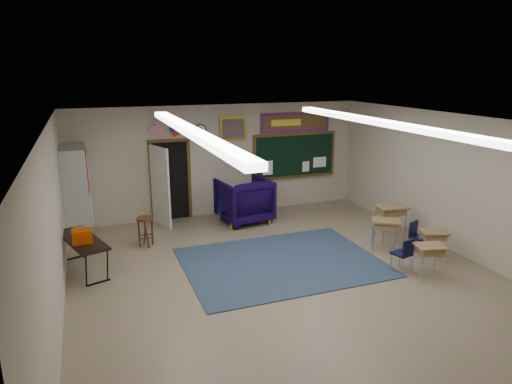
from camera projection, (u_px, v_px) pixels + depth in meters
name	position (u px, v px, depth m)	size (l,w,h in m)	color
floor	(289.00, 280.00, 8.72)	(9.00, 9.00, 0.00)	#86715C
back_wall	(221.00, 160.00, 12.39)	(8.00, 0.04, 3.00)	#C0B19B
front_wall	(493.00, 336.00, 4.27)	(8.00, 0.04, 3.00)	#C0B19B
left_wall	(53.00, 232.00, 6.97)	(0.04, 9.00, 3.00)	#C0B19B
right_wall	(462.00, 186.00, 9.69)	(0.04, 9.00, 3.00)	#C0B19B
ceiling	(292.00, 123.00, 7.94)	(8.00, 9.00, 0.04)	#B9BAB5
area_rug	(282.00, 262.00, 9.51)	(4.00, 3.00, 0.02)	#2E3E58
fluorescent_strips	(292.00, 126.00, 7.95)	(3.86, 6.00, 0.10)	white
doorway	(168.00, 182.00, 11.86)	(1.10, 0.89, 2.16)	black
chalkboard	(295.00, 157.00, 13.12)	(2.55, 0.14, 1.30)	#523C17
bulletin_board	(296.00, 122.00, 12.86)	(2.10, 0.05, 0.55)	#A90E1A
framed_art_print	(233.00, 129.00, 12.26)	(0.75, 0.05, 0.65)	#A98320
wall_clock	(201.00, 130.00, 11.95)	(0.32, 0.05, 0.32)	black
wall_flags	(168.00, 127.00, 11.61)	(1.16, 0.06, 0.70)	red
storage_cabinet	(77.00, 193.00, 10.65)	(0.59, 1.25, 2.20)	#A2A29E
wingback_armchair	(244.00, 200.00, 11.95)	(1.23, 1.27, 1.15)	black
student_chair_reading	(224.00, 210.00, 11.83)	(0.36, 0.36, 0.72)	black
student_chair_desk_a	(402.00, 254.00, 9.03)	(0.35, 0.35, 0.71)	black
student_chair_desk_b	(419.00, 238.00, 9.88)	(0.36, 0.36, 0.71)	black
student_desk_front_left	(385.00, 234.00, 10.03)	(0.74, 0.69, 0.72)	olive
student_desk_front_right	(391.00, 220.00, 10.74)	(0.73, 0.58, 0.81)	olive
student_desk_back_left	(429.00, 259.00, 8.76)	(0.63, 0.53, 0.66)	olive
student_desk_back_right	(433.00, 244.00, 9.55)	(0.65, 0.58, 0.65)	olive
folding_table	(83.00, 253.00, 9.04)	(1.03, 1.74, 0.94)	black
wooden_stool	(146.00, 231.00, 10.32)	(0.38, 0.38, 0.68)	#522B18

